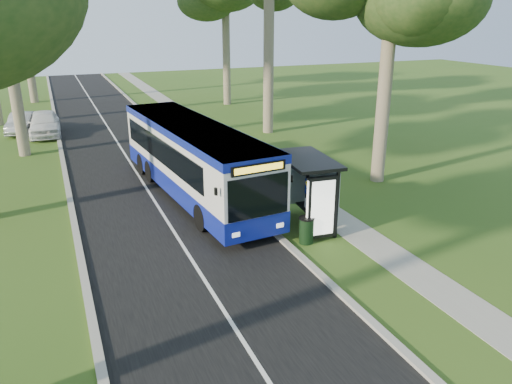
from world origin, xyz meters
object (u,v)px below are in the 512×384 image
bus (193,160)px  bus_stop_sign (307,201)px  car_silver (22,123)px  litter_bin (306,230)px  bus_shelter (315,181)px  car_white (44,123)px

bus → bus_stop_sign: (2.64, -5.95, -0.27)m
bus_stop_sign → car_silver: (-10.24, 23.15, -0.77)m
litter_bin → bus_stop_sign: bearing=62.5°
litter_bin → car_silver: car_silver is taller
bus_shelter → litter_bin: bus_shelter is taller
bus_stop_sign → litter_bin: size_ratio=2.30×
bus → litter_bin: bus is taller
car_silver → litter_bin: bearing=-55.9°
bus → bus_shelter: bus is taller
car_silver → bus: bearing=-55.0°
litter_bin → car_white: (-8.53, 22.09, 0.34)m
bus_stop_sign → car_white: bearing=109.0°
bus_stop_sign → car_silver: size_ratio=0.55×
car_white → bus: bearing=-67.1°
car_white → litter_bin: bearing=-67.4°
bus → bus_stop_sign: size_ratio=5.53×
bus → litter_bin: 6.97m
bus → litter_bin: (2.39, -6.44, -1.22)m
bus_stop_sign → litter_bin: 1.09m
bus_stop_sign → bus_shelter: bearing=36.3°
bus_shelter → car_white: bearing=118.8°
bus → car_white: 16.84m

